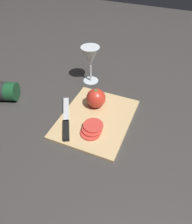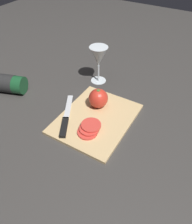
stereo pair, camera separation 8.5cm
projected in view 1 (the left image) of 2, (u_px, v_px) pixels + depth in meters
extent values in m
plane|color=#383533|center=(103.00, 115.00, 0.91)|extent=(3.00, 3.00, 0.00)
cube|color=tan|center=(96.00, 119.00, 0.88)|extent=(0.34, 0.27, 0.01)
cylinder|color=silver|center=(91.00, 80.00, 1.09)|extent=(0.07, 0.07, 0.00)
cylinder|color=silver|center=(91.00, 73.00, 1.06)|extent=(0.01, 0.01, 0.08)
cone|color=silver|center=(90.00, 56.00, 1.00)|extent=(0.09, 0.09, 0.09)
cone|color=beige|center=(90.00, 62.00, 1.02)|extent=(0.03, 0.03, 0.04)
sphere|color=red|center=(96.00, 98.00, 0.90)|extent=(0.08, 0.08, 0.08)
cylinder|color=#47702D|center=(96.00, 91.00, 0.88)|extent=(0.01, 0.01, 0.01)
cube|color=silver|center=(66.00, 109.00, 0.91)|extent=(0.14, 0.09, 0.00)
cube|color=silver|center=(66.00, 121.00, 0.85)|extent=(0.02, 0.03, 0.01)
cube|color=black|center=(66.00, 130.00, 0.82)|extent=(0.10, 0.07, 0.01)
cylinder|color=#D63D33|center=(91.00, 133.00, 0.81)|extent=(0.08, 0.08, 0.01)
cylinder|color=#D63D33|center=(92.00, 129.00, 0.81)|extent=(0.08, 0.08, 0.01)
cylinder|color=#D63D33|center=(94.00, 126.00, 0.82)|extent=(0.08, 0.08, 0.01)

